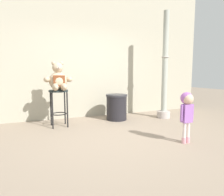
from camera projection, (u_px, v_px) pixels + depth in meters
ground_plane at (118, 139)px, 3.63m from camera, size 24.00×24.00×0.00m
building_wall at (84, 51)px, 5.45m from camera, size 7.45×0.30×3.56m
bar_stool_with_teddy at (59, 100)px, 4.45m from camera, size 0.42×0.42×0.82m
teddy_bear at (58, 80)px, 4.36m from camera, size 0.61×0.55×0.63m
child_walking at (187, 106)px, 3.36m from camera, size 0.28×0.22×0.87m
trash_bin at (117, 107)px, 5.13m from camera, size 0.54×0.54×0.65m
lamppost at (165, 77)px, 5.27m from camera, size 0.34×0.34×2.76m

